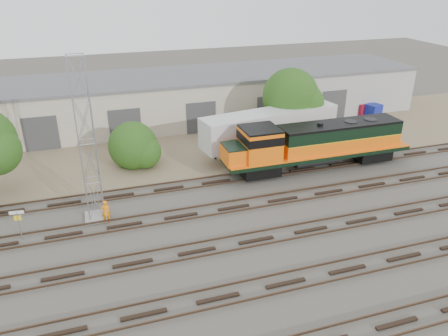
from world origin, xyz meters
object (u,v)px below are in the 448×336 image
object	(u,v)px
signal_tower	(87,145)
worker	(106,212)
locomotive	(315,144)
semi_trailer	(273,127)

from	to	relation	value
signal_tower	worker	bearing A→B (deg)	-54.05
worker	signal_tower	bearing A→B (deg)	-52.72
locomotive	semi_trailer	bearing A→B (deg)	113.78
locomotive	signal_tower	bearing A→B (deg)	-171.58
signal_tower	semi_trailer	distance (m)	18.52
signal_tower	semi_trailer	bearing A→B (deg)	23.66
worker	semi_trailer	distance (m)	18.18
locomotive	semi_trailer	distance (m)	4.99
locomotive	semi_trailer	world-z (taller)	locomotive
signal_tower	semi_trailer	world-z (taller)	signal_tower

